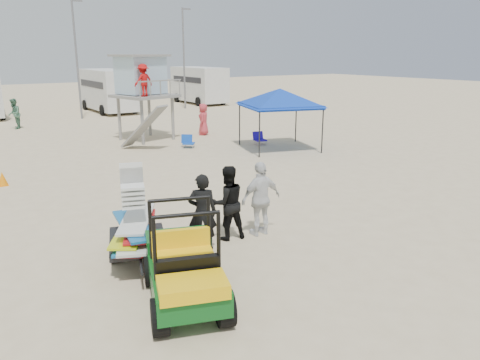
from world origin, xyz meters
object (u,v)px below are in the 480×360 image
surf_trailer (136,227)px  utility_cart (184,260)px  man_left (202,212)px  lifeguard_tower (142,78)px  canopy_blue (280,92)px

surf_trailer → utility_cart: bearing=-90.1°
surf_trailer → man_left: size_ratio=1.30×
lifeguard_tower → canopy_blue: size_ratio=1.08×
man_left → lifeguard_tower: size_ratio=0.43×
utility_cart → lifeguard_tower: size_ratio=0.64×
utility_cart → surf_trailer: size_ratio=1.15×
lifeguard_tower → canopy_blue: bearing=-53.2°
man_left → canopy_blue: canopy_blue is taller
surf_trailer → man_left: surf_trailer is taller
utility_cart → surf_trailer: bearing=89.9°
man_left → lifeguard_tower: (4.54, 14.46, 2.31)m
surf_trailer → canopy_blue: bearing=37.9°
surf_trailer → lifeguard_tower: (6.06, 14.16, 2.44)m
surf_trailer → canopy_blue: size_ratio=0.60×
man_left → surf_trailer: bearing=20.2°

